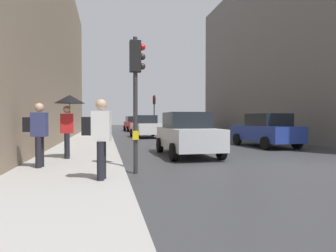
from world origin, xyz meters
TOP-DOWN VIEW (x-y plane):
  - ground_plane at (0.00, 0.00)m, footprint 120.00×120.00m
  - sidewalk_kerb at (-6.92, 6.00)m, footprint 2.93×40.00m
  - building_facade_right at (11.46, 11.88)m, footprint 12.00×24.87m
  - traffic_light_far_median at (-0.96, 22.17)m, footprint 0.25×0.43m
  - traffic_light_near_left at (-5.13, 0.04)m, footprint 0.43×0.24m
  - car_red_sedan at (-2.71, 26.39)m, footprint 2.26×4.32m
  - car_white_compact at (-2.85, 15.06)m, footprint 2.25×4.32m
  - car_blue_van at (2.36, 6.04)m, footprint 2.23×4.31m
  - car_dark_suv at (2.51, 18.64)m, footprint 2.12×4.25m
  - car_silver_hatchback at (-2.70, 3.50)m, footprint 2.02×4.20m
  - pedestrian_with_umbrella at (-7.16, 2.40)m, footprint 1.00×1.00m
  - pedestrian_with_grey_backpack at (-7.77, 0.65)m, footprint 0.63×0.37m
  - pedestrian_with_black_backpack at (-6.09, -1.33)m, footprint 0.64×0.40m

SIDE VIEW (x-z plane):
  - ground_plane at x=0.00m, z-range 0.00..0.00m
  - sidewalk_kerb at x=-6.92m, z-range 0.00..0.16m
  - car_red_sedan at x=-2.71m, z-range 0.00..1.76m
  - car_white_compact at x=-2.85m, z-range 0.00..1.76m
  - car_blue_van at x=2.36m, z-range 0.00..1.76m
  - car_dark_suv at x=2.51m, z-range 0.00..1.76m
  - car_silver_hatchback at x=-2.70m, z-range 0.00..1.76m
  - pedestrian_with_grey_backpack at x=-7.77m, z-range 0.28..2.05m
  - pedestrian_with_black_backpack at x=-6.09m, z-range 0.28..2.05m
  - pedestrian_with_umbrella at x=-7.16m, z-range 0.77..2.91m
  - traffic_light_near_left at x=-5.13m, z-range 0.70..4.41m
  - traffic_light_far_median at x=-0.96m, z-range 0.75..4.72m
  - building_facade_right at x=11.46m, z-range 0.00..13.21m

